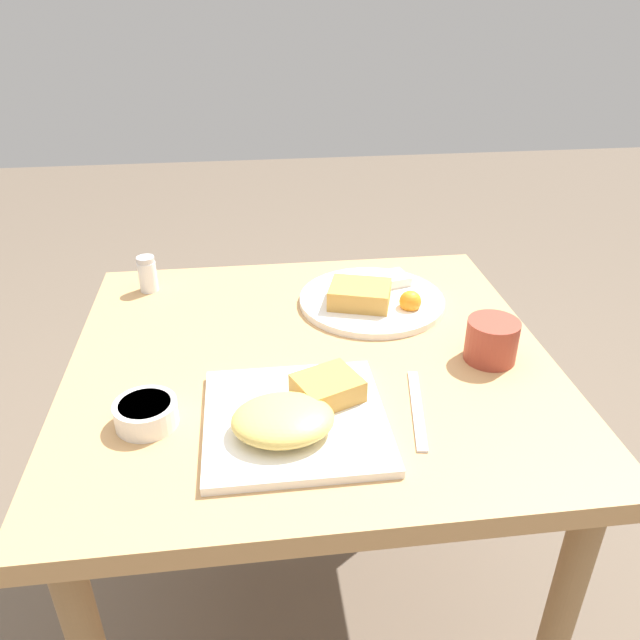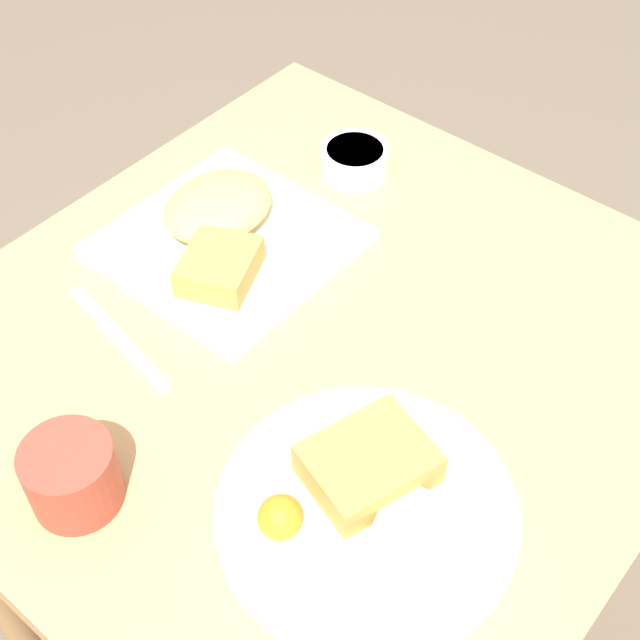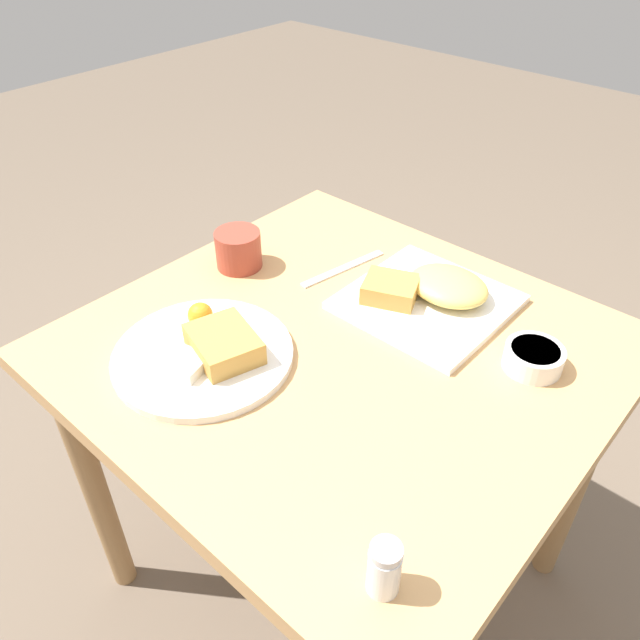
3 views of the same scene
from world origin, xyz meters
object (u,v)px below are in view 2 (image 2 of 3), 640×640
at_px(sauce_ramekin, 355,160).
at_px(coffee_mug, 72,476).
at_px(plate_oval_far, 366,504).
at_px(butter_knife, 119,337).
at_px(plate_square_near, 223,232).

distance_m(sauce_ramekin, coffee_mug, 0.59).
height_order(plate_oval_far, butter_knife, plate_oval_far).
height_order(plate_square_near, plate_oval_far, plate_square_near).
bearing_deg(sauce_ramekin, coffee_mug, 10.81).
distance_m(sauce_ramekin, butter_knife, 0.41).
distance_m(butter_knife, coffee_mug, 0.21).
bearing_deg(plate_square_near, sauce_ramekin, 171.06).
xyz_separation_m(plate_oval_far, butter_knife, (0.00, -0.35, -0.01)).
relative_size(plate_square_near, coffee_mug, 3.01).
bearing_deg(butter_knife, sauce_ramekin, 98.05).
height_order(plate_square_near, sauce_ramekin, plate_square_near).
distance_m(plate_square_near, coffee_mug, 0.38).
bearing_deg(sauce_ramekin, plate_square_near, -8.94).
bearing_deg(plate_oval_far, butter_knife, -89.47).
bearing_deg(coffee_mug, plate_square_near, -157.82).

